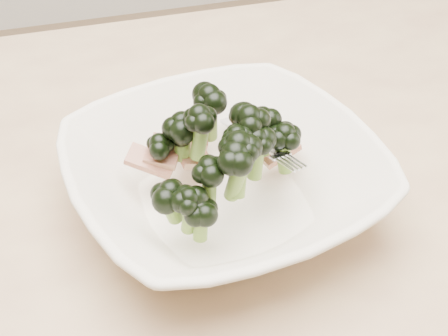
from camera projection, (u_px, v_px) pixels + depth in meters
The scene contains 2 objects.
dining_table at pixel (140, 261), 0.71m from camera, with size 1.20×0.80×0.75m.
broccoli_dish at pixel (224, 175), 0.60m from camera, with size 0.35×0.35×0.12m.
Camera 1 is at (-0.04, -0.48, 1.18)m, focal length 50.00 mm.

